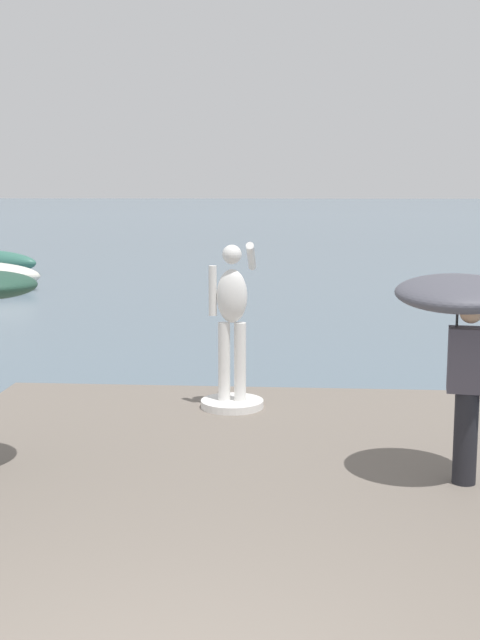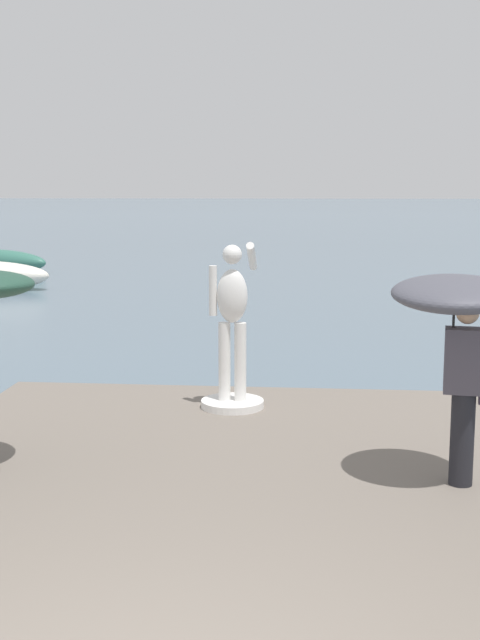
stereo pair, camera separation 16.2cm
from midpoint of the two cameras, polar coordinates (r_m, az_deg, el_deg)
The scene contains 4 objects.
ground_plane at distance 43.70m, azimuth 4.10°, elevation 4.99°, with size 400.00×400.00×0.00m, color slate.
pier at distance 6.62m, azimuth -2.52°, elevation -17.27°, with size 6.60×10.58×0.40m, color #70665B.
statue_white_figure at distance 10.29m, azimuth -0.08°, elevation -1.34°, with size 0.79×0.96×2.08m.
onlooker_right at distance 7.78m, azimuth 15.35°, elevation 0.31°, with size 1.30×1.32×1.99m.
Camera 2 is at (0.89, -3.58, 3.14)m, focal length 46.30 mm.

